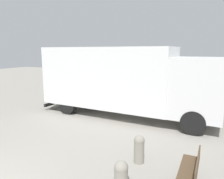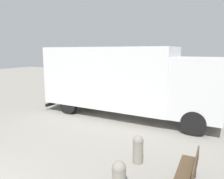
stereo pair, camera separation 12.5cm
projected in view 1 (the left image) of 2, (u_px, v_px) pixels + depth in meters
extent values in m
cube|color=white|center=(107.00, 77.00, 10.90)|extent=(6.61, 2.44, 2.89)
cube|color=silver|center=(198.00, 88.00, 8.97)|extent=(2.11, 2.19, 2.46)
cube|color=black|center=(58.00, 102.00, 12.72)|extent=(0.18, 2.10, 0.16)
cylinder|color=black|center=(199.00, 111.00, 10.01)|extent=(0.96, 0.31, 0.95)
cylinder|color=black|center=(193.00, 123.00, 8.36)|extent=(0.96, 0.31, 0.95)
cylinder|color=black|center=(88.00, 98.00, 12.80)|extent=(0.96, 0.31, 0.95)
cylinder|color=black|center=(68.00, 105.00, 11.16)|extent=(0.96, 0.31, 0.95)
cube|color=brown|center=(188.00, 169.00, 5.00)|extent=(0.42, 1.42, 0.03)
cube|color=brown|center=(197.00, 165.00, 4.90)|extent=(0.05, 1.42, 0.36)
cube|color=#2D2D33|center=(191.00, 166.00, 5.64)|extent=(0.34, 0.05, 0.50)
cylinder|color=gray|center=(121.00, 177.00, 5.21)|extent=(0.33, 0.33, 0.47)
sphere|color=gray|center=(121.00, 168.00, 5.17)|extent=(0.35, 0.35, 0.35)
cylinder|color=gray|center=(139.00, 151.00, 6.28)|extent=(0.30, 0.30, 0.67)
sphere|color=gray|center=(139.00, 140.00, 6.22)|extent=(0.31, 0.31, 0.31)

